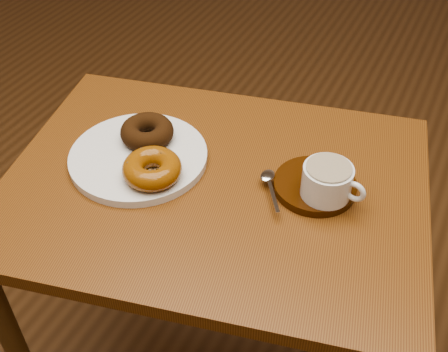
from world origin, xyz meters
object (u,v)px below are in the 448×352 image
at_px(cafe_table, 215,224).
at_px(coffee_cup, 328,181).
at_px(donut_plate, 138,157).
at_px(saucer, 315,186).

distance_m(cafe_table, coffee_cup, 0.25).
bearing_deg(donut_plate, cafe_table, 3.48).
bearing_deg(donut_plate, saucer, 12.11).
relative_size(donut_plate, coffee_cup, 2.29).
relative_size(saucer, coffee_cup, 1.30).
xyz_separation_m(saucer, coffee_cup, (0.03, -0.02, 0.04)).
distance_m(donut_plate, coffee_cup, 0.35).
distance_m(cafe_table, saucer, 0.22).
bearing_deg(coffee_cup, saucer, 150.36).
height_order(donut_plate, coffee_cup, coffee_cup).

